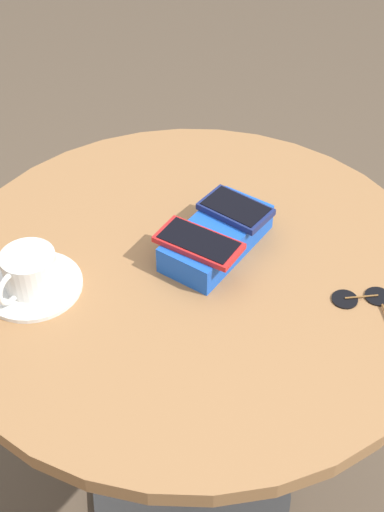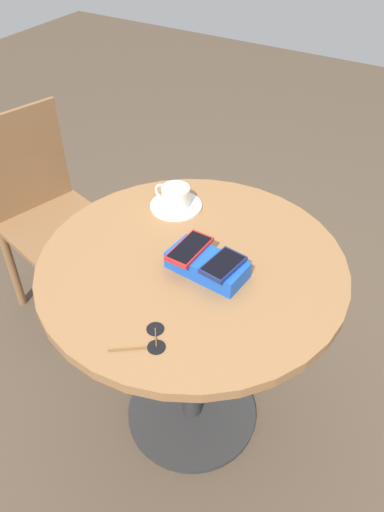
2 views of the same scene
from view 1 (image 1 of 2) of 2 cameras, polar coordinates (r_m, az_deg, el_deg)
The scene contains 8 objects.
ground_plane at distance 1.83m, azimuth 0.00°, elevation -18.26°, with size 8.00×8.00×0.00m, color brown.
round_table at distance 1.34m, azimuth 0.00°, elevation -5.86°, with size 0.86×0.86×0.76m.
phone_box at distance 1.24m, azimuth 1.98°, elevation 1.47°, with size 0.22×0.12×0.05m.
phone_navy at distance 1.25m, azimuth 3.51°, elevation 3.78°, with size 0.09×0.13×0.01m.
phone_red at distance 1.19m, azimuth 0.63°, elevation 1.20°, with size 0.07×0.15×0.01m.
saucer at distance 1.21m, azimuth -12.60°, elevation -2.31°, with size 0.16×0.16×0.01m, color silver.
coffee_cup at distance 1.19m, azimuth -12.94°, elevation -1.12°, with size 0.12×0.09×0.06m.
sunglasses at distance 1.19m, azimuth 13.63°, elevation -3.50°, with size 0.11×0.13×0.01m.
Camera 1 is at (0.77, 0.45, 1.59)m, focal length 50.00 mm.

